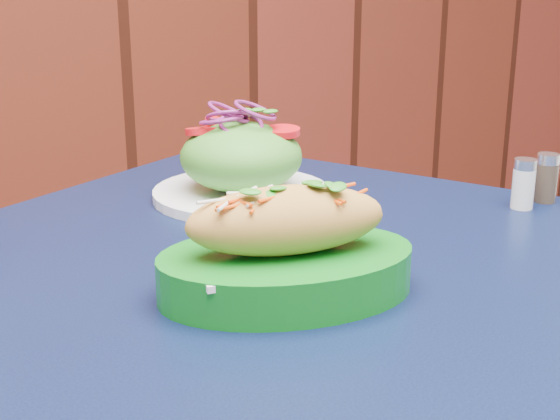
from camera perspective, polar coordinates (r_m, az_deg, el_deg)
cafe_table at (r=0.79m, az=0.57°, el=-10.44°), size 1.03×1.03×0.75m
banh_mi_basket at (r=0.69m, az=0.47°, el=-3.02°), size 0.27×0.22×0.11m
salad_plate at (r=0.97m, az=-2.85°, el=3.44°), size 0.22×0.22×0.12m
salt_shaker at (r=0.98m, az=17.38°, el=1.84°), size 0.03×0.03×0.06m
pepper_shaker at (r=1.01m, az=18.91°, el=2.23°), size 0.03×0.03×0.06m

